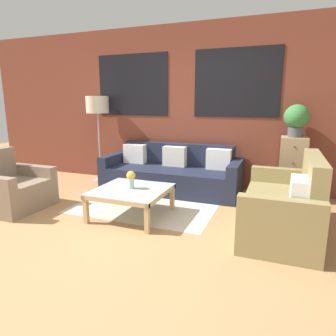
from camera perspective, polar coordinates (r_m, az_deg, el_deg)
name	(u,v)px	position (r m, az deg, el deg)	size (l,w,h in m)	color
ground_plane	(113,236)	(3.55, -10.37, -12.64)	(16.00, 16.00, 0.00)	#AD7F51
wall_back_brick	(182,107)	(5.45, 2.63, 11.53)	(8.40, 0.09, 2.80)	brown
rug	(150,202)	(4.58, -3.46, -6.57)	(2.02, 1.67, 0.00)	beige
couch_dark	(172,174)	(5.13, 0.71, -1.21)	(2.33, 0.88, 0.78)	#1E2338
settee_vintage	(285,207)	(3.72, 21.36, -7.01)	(0.80, 1.53, 0.92)	olive
armchair_corner	(12,189)	(4.81, -27.51, -3.63)	(0.80, 0.86, 0.84)	#84705B
coffee_table	(131,193)	(3.98, -7.00, -4.69)	(0.91, 0.91, 0.38)	silver
floor_lamp	(98,108)	(5.83, -13.27, 11.14)	(0.42, 0.42, 1.60)	#B2B2B7
drawer_cabinet	(292,169)	(5.01, 22.53, -0.09)	(0.39, 0.40, 0.98)	tan
potted_plant	(296,119)	(4.91, 23.27, 8.63)	(0.36, 0.36, 0.48)	#47474C
flower_vase	(131,178)	(3.95, -7.06, -1.93)	(0.12, 0.12, 0.23)	#ADBCC6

